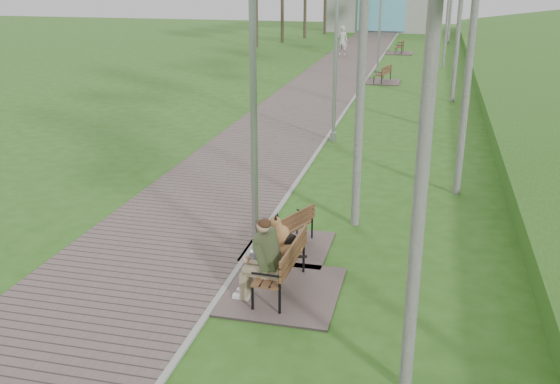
% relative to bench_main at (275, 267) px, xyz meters
% --- Properties ---
extents(ground, '(120.00, 120.00, 0.00)m').
position_rel_bench_main_xyz_m(ground, '(-0.86, -2.07, -0.47)').
color(ground, '#2E5918').
rests_on(ground, ground).
extents(walkway, '(3.50, 67.00, 0.04)m').
position_rel_bench_main_xyz_m(walkway, '(-2.61, 19.43, -0.45)').
color(walkway, '#645451').
rests_on(walkway, ground).
extents(kerb, '(0.10, 67.00, 0.05)m').
position_rel_bench_main_xyz_m(kerb, '(-0.86, 19.43, -0.44)').
color(kerb, '#999993').
rests_on(kerb, ground).
extents(building_north, '(10.00, 5.20, 4.00)m').
position_rel_bench_main_xyz_m(building_north, '(-2.36, 48.91, 1.53)').
color(building_north, '#9E9E99').
rests_on(building_north, ground).
extents(bench_main, '(1.90, 2.11, 1.66)m').
position_rel_bench_main_xyz_m(bench_main, '(0.00, 0.00, 0.00)').
color(bench_main, '#645451').
rests_on(bench_main, ground).
extents(bench_second, '(1.57, 1.74, 0.96)m').
position_rel_bench_main_xyz_m(bench_second, '(-0.22, 1.79, -0.29)').
color(bench_second, '#645451').
rests_on(bench_second, ground).
extents(bench_third, '(1.61, 1.79, 0.99)m').
position_rel_bench_main_xyz_m(bench_third, '(-0.06, 21.34, -0.29)').
color(bench_third, '#645451').
rests_on(bench_third, ground).
extents(bench_far, '(1.73, 1.92, 1.06)m').
position_rel_bench_main_xyz_m(bench_far, '(0.05, 32.79, -0.27)').
color(bench_far, '#645451').
rests_on(bench_far, ground).
extents(lamp_post_near, '(0.20, 0.20, 5.05)m').
position_rel_bench_main_xyz_m(lamp_post_near, '(-0.59, 0.89, 1.89)').
color(lamp_post_near, '#97999E').
rests_on(lamp_post_near, ground).
extents(lamp_post_second, '(0.20, 0.20, 5.11)m').
position_rel_bench_main_xyz_m(lamp_post_second, '(-0.61, 9.91, 1.92)').
color(lamp_post_second, '#97999E').
rests_on(lamp_post_second, ground).
extents(lamp_post_third, '(0.18, 0.18, 4.56)m').
position_rel_bench_main_xyz_m(lamp_post_third, '(-0.55, 24.08, 1.66)').
color(lamp_post_third, '#97999E').
rests_on(lamp_post_third, ground).
extents(pedestrian_near, '(0.70, 0.49, 1.84)m').
position_rel_bench_main_xyz_m(pedestrian_near, '(-3.39, 30.77, 0.45)').
color(pedestrian_near, beige).
rests_on(pedestrian_near, ground).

